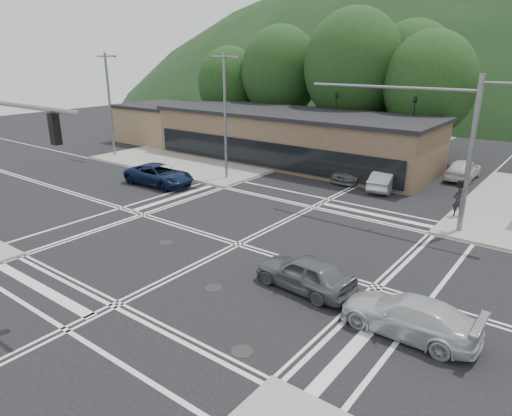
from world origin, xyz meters
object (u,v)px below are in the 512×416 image
Objects in this scene: car_grey_center at (305,273)px; car_queue_b at (463,169)px; car_queue_a at (385,180)px; car_silver_east at (409,316)px; car_northbound at (358,170)px; pedestrian at (459,201)px; car_blue_west at (159,175)px.

car_grey_center is 21.56m from car_queue_b.
car_silver_east is at bearing 107.09° from car_queue_a.
car_queue_b reaches higher than car_northbound.
car_silver_east is 22.40m from car_queue_b.
car_blue_west is at bearing -9.30° from pedestrian.
car_blue_west is 1.04× the size of car_northbound.
car_northbound reaches higher than car_queue_a.
car_grey_center is at bearing 52.75° from pedestrian.
car_grey_center reaches higher than car_queue_a.
car_grey_center reaches higher than car_silver_east.
pedestrian is (-1.76, 12.81, 0.36)m from car_silver_east.
pedestrian is (2.00, -9.27, 0.27)m from car_queue_b.
car_queue_a is 7.14m from car_queue_b.
car_blue_west reaches higher than car_silver_east.
car_queue_a is 6.36m from pedestrian.
car_queue_a is 2.34× the size of pedestrian.
car_blue_west is 19.59m from pedestrian.
pedestrian is (18.81, 5.47, 0.29)m from car_blue_west.
car_queue_a is 0.80× the size of car_northbound.
car_grey_center is 0.91× the size of car_silver_east.
car_queue_a is at bearing -24.15° from car_northbound.
car_blue_west is at bearing 25.16° from car_queue_a.
pedestrian reaches higher than car_queue_b.
car_queue_b is at bearing 40.64° from car_northbound.
car_grey_center is 2.38× the size of pedestrian.
car_northbound reaches higher than car_silver_east.
car_queue_a is at bearing 60.98° from car_queue_b.
car_northbound is (-6.23, -4.83, -0.02)m from car_queue_b.
car_northbound is 9.35m from pedestrian.
car_queue_a is at bearing -154.57° from car_silver_east.
car_grey_center is 1.02× the size of car_queue_a.
car_grey_center is (16.26, -6.82, -0.03)m from car_blue_west.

